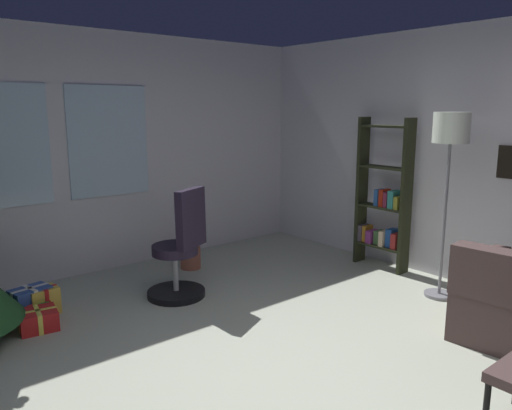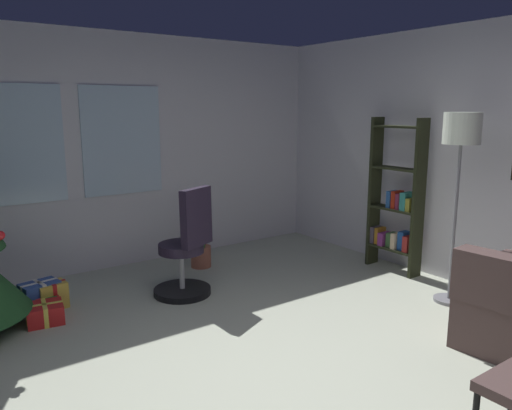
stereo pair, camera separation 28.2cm
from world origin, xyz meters
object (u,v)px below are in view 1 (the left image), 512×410
object	(u,v)px
gift_box_green	(38,308)
gift_box_blue	(31,302)
gift_box_gold	(43,301)
floor_lamp	(450,144)
office_chair	(180,255)
gift_box_red	(38,320)
bookshelf	(383,204)
potted_plant	(189,245)

from	to	relation	value
gift_box_green	gift_box_blue	bearing A→B (deg)	138.07
gift_box_gold	floor_lamp	distance (m)	3.95
office_chair	floor_lamp	bearing A→B (deg)	-39.16
office_chair	gift_box_blue	bearing A→B (deg)	159.54
gift_box_green	office_chair	xyz separation A→B (m)	(1.20, -0.43, 0.35)
floor_lamp	gift_box_green	bearing A→B (deg)	147.44
gift_box_red	bookshelf	size ratio (longest dim) A/B	0.19
gift_box_red	gift_box_blue	distance (m)	0.32
gift_box_blue	floor_lamp	size ratio (longest dim) A/B	0.20
gift_box_gold	bookshelf	distance (m)	3.64
gift_box_green	gift_box_gold	distance (m)	0.07
gift_box_red	gift_box_gold	xyz separation A→B (m)	(0.13, 0.29, 0.04)
gift_box_red	gift_box_green	size ratio (longest dim) A/B	0.86
office_chair	floor_lamp	world-z (taller)	floor_lamp
gift_box_blue	floor_lamp	bearing A→B (deg)	-32.70
gift_box_green	bookshelf	distance (m)	3.69
gift_box_green	gift_box_red	bearing A→B (deg)	-106.54
gift_box_blue	office_chair	size ratio (longest dim) A/B	0.33
gift_box_gold	gift_box_green	bearing A→B (deg)	-165.23
gift_box_red	potted_plant	xyz separation A→B (m)	(1.81, 0.54, 0.20)
gift_box_green	bookshelf	xyz separation A→B (m)	(3.46, -1.09, 0.67)
gift_box_red	potted_plant	size ratio (longest dim) A/B	0.49
gift_box_gold	gift_box_blue	xyz separation A→B (m)	(-0.09, 0.03, 0.01)
gift_box_gold	gift_box_blue	distance (m)	0.10
gift_box_red	office_chair	size ratio (longest dim) A/B	0.31
gift_box_blue	bookshelf	world-z (taller)	bookshelf
floor_lamp	gift_box_red	bearing A→B (deg)	151.79
gift_box_green	potted_plant	bearing A→B (deg)	8.66
floor_lamp	gift_box_gold	bearing A→B (deg)	146.89
floor_lamp	potted_plant	distance (m)	2.94
office_chair	bookshelf	size ratio (longest dim) A/B	0.63
gift_box_gold	potted_plant	world-z (taller)	potted_plant
office_chair	bookshelf	world-z (taller)	bookshelf
office_chair	potted_plant	bearing A→B (deg)	52.57
gift_box_gold	office_chair	bearing A→B (deg)	-20.75
gift_box_blue	potted_plant	world-z (taller)	potted_plant
gift_box_green	floor_lamp	distance (m)	3.99
bookshelf	floor_lamp	bearing A→B (deg)	-108.53
bookshelf	floor_lamp	xyz separation A→B (m)	(-0.31, -0.92, 0.74)
gift_box_red	office_chair	distance (m)	1.34
potted_plant	gift_box_gold	bearing A→B (deg)	-171.52
bookshelf	potted_plant	xyz separation A→B (m)	(-1.73, 1.35, -0.46)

